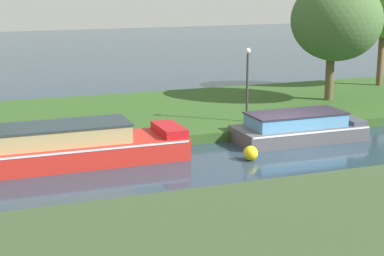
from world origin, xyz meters
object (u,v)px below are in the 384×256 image
(willow_tree_left, at_px, (337,20))
(mooring_post_near, at_px, (282,116))
(channel_buoy, at_px, (251,153))
(lamp_post, at_px, (247,76))
(slate_barge, at_px, (299,128))
(red_narrowboat, at_px, (61,145))

(willow_tree_left, bearing_deg, mooring_post_near, -144.31)
(mooring_post_near, relative_size, channel_buoy, 1.06)
(lamp_post, distance_m, channel_buoy, 5.11)
(slate_barge, distance_m, willow_tree_left, 7.91)
(slate_barge, xyz_separation_m, channel_buoy, (-3.10, -1.95, -0.24))
(red_narrowboat, bearing_deg, lamp_post, 15.51)
(willow_tree_left, bearing_deg, red_narrowboat, -161.08)
(slate_barge, xyz_separation_m, willow_tree_left, (4.80, 4.93, 3.90))
(red_narrowboat, relative_size, channel_buoy, 15.40)
(mooring_post_near, bearing_deg, red_narrowboat, -170.90)
(slate_barge, xyz_separation_m, mooring_post_near, (0.09, 1.55, 0.17))
(mooring_post_near, bearing_deg, willow_tree_left, 35.69)
(red_narrowboat, distance_m, lamp_post, 8.82)
(red_narrowboat, xyz_separation_m, mooring_post_near, (9.67, 1.55, -0.01))
(lamp_post, distance_m, mooring_post_near, 2.28)
(lamp_post, bearing_deg, red_narrowboat, -164.49)
(red_narrowboat, xyz_separation_m, channel_buoy, (6.47, -1.95, -0.42))
(slate_barge, relative_size, channel_buoy, 9.85)
(willow_tree_left, bearing_deg, channel_buoy, -138.98)
(willow_tree_left, distance_m, mooring_post_near, 6.89)
(channel_buoy, bearing_deg, red_narrowboat, 163.26)
(willow_tree_left, relative_size, mooring_post_near, 10.59)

